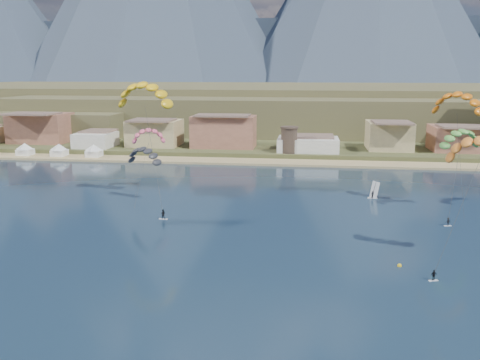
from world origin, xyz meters
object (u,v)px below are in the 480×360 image
object	(u,v)px
buoy	(399,266)
watchtower	(289,140)
kitesurfer_orange	(480,146)
windsurfer	(373,193)
kitesurfer_yellow	(144,91)
kitesurfer_green	(461,136)

from	to	relation	value
buoy	watchtower	bearing A→B (deg)	102.15
kitesurfer_orange	windsurfer	bearing A→B (deg)	104.36
kitesurfer_yellow	windsurfer	world-z (taller)	kitesurfer_yellow
kitesurfer_yellow	buoy	xyz separation A→B (m)	(48.67, -34.02, -23.68)
kitesurfer_yellow	kitesurfer_green	size ratio (longest dim) A/B	1.55
watchtower	kitesurfer_orange	size ratio (longest dim) A/B	0.41
kitesurfer_orange	buoy	bearing A→B (deg)	-160.78
kitesurfer_orange	windsurfer	distance (m)	42.32
watchtower	windsurfer	size ratio (longest dim) A/B	2.24
windsurfer	buoy	bearing A→B (deg)	-91.48
watchtower	kitesurfer_orange	xyz separation A→B (m)	(30.69, -88.76, 11.04)
kitesurfer_orange	kitesurfer_green	size ratio (longest dim) A/B	1.12
kitesurfer_yellow	windsurfer	distance (m)	55.16
watchtower	kitesurfer_orange	world-z (taller)	kitesurfer_orange
watchtower	kitesurfer_orange	bearing A→B (deg)	-70.92
watchtower	kitesurfer_green	xyz separation A→B (m)	(35.72, -61.01, 9.11)
kitesurfer_orange	kitesurfer_yellow	bearing A→B (deg)	153.03
kitesurfer_green	kitesurfer_orange	bearing A→B (deg)	-100.26
windsurfer	buoy	world-z (taller)	windsurfer
kitesurfer_green	windsurfer	size ratio (longest dim) A/B	4.86
buoy	kitesurfer_green	bearing A→B (deg)	63.36
kitesurfer_green	windsurfer	bearing A→B (deg)	145.47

